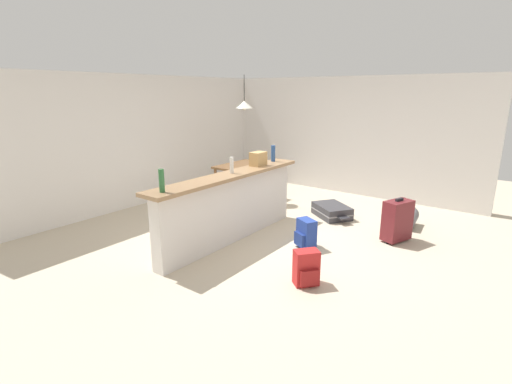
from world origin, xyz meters
TOP-DOWN VIEW (x-y plane):
  - ground_plane at (0.00, 0.00)m, footprint 13.00×13.00m
  - wall_back at (0.00, 3.05)m, footprint 6.60×0.10m
  - wall_right at (3.05, 0.30)m, footprint 0.10×6.00m
  - partition_half_wall at (-0.63, 0.35)m, footprint 2.80×0.20m
  - bar_countertop at (-0.63, 0.35)m, footprint 2.96×0.40m
  - bottle_green at (-1.90, 0.32)m, footprint 0.07×0.07m
  - bottle_white at (-0.58, 0.36)m, footprint 0.06×0.06m
  - bottle_blue at (0.57, 0.41)m, footprint 0.07×0.07m
  - grocery_bag at (0.11, 0.39)m, footprint 0.26×0.18m
  - dining_table at (1.20, 1.56)m, footprint 1.10×0.80m
  - dining_chair_near_partition at (1.19, 1.04)m, footprint 0.43×0.43m
  - pendant_lamp at (1.26, 1.58)m, footprint 0.34×0.34m
  - suitcase_flat_charcoal at (1.28, -0.40)m, footprint 0.80×0.87m
  - backpack_blue at (-0.20, -0.69)m, footprint 0.32×0.33m
  - duffel_bag_grey at (1.57, -1.62)m, footprint 0.51×0.35m
  - backpack_red at (-1.15, -1.24)m, footprint 0.34×0.34m
  - suitcase_upright_maroon at (0.82, -1.67)m, footprint 0.50×0.38m

SIDE VIEW (x-z plane):
  - ground_plane at x=0.00m, z-range -0.05..0.00m
  - suitcase_flat_charcoal at x=1.28m, z-range 0.00..0.22m
  - duffel_bag_grey at x=1.57m, z-range -0.02..0.32m
  - backpack_blue at x=-0.20m, z-range -0.01..0.41m
  - backpack_red at x=-1.15m, z-range -0.01..0.41m
  - suitcase_upright_maroon at x=0.82m, z-range 0.00..0.67m
  - partition_half_wall at x=-0.63m, z-range 0.00..0.98m
  - dining_chair_near_partition at x=1.19m, z-range 0.05..0.98m
  - dining_table at x=1.20m, z-range 0.28..1.02m
  - bar_countertop at x=-0.63m, z-range 0.98..1.03m
  - grocery_bag at x=0.11m, z-range 1.03..1.25m
  - bottle_white at x=-0.58m, z-range 1.03..1.27m
  - bottle_blue at x=0.57m, z-range 1.03..1.30m
  - bottle_green at x=-1.90m, z-range 1.03..1.31m
  - wall_back at x=0.00m, z-range 0.00..2.50m
  - wall_right at x=3.05m, z-range 0.00..2.50m
  - pendant_lamp at x=1.26m, z-range 1.60..2.27m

